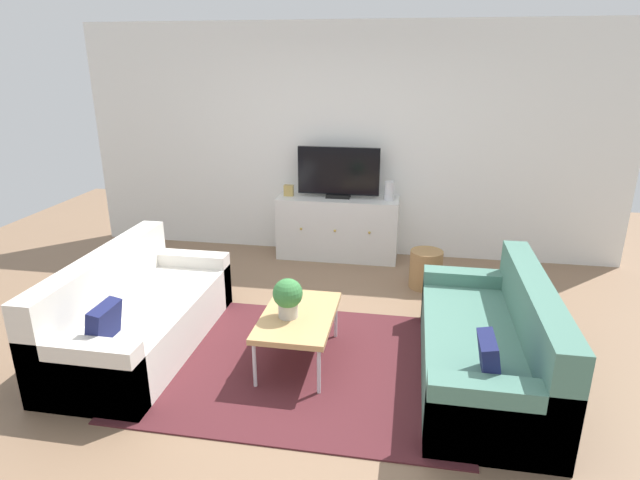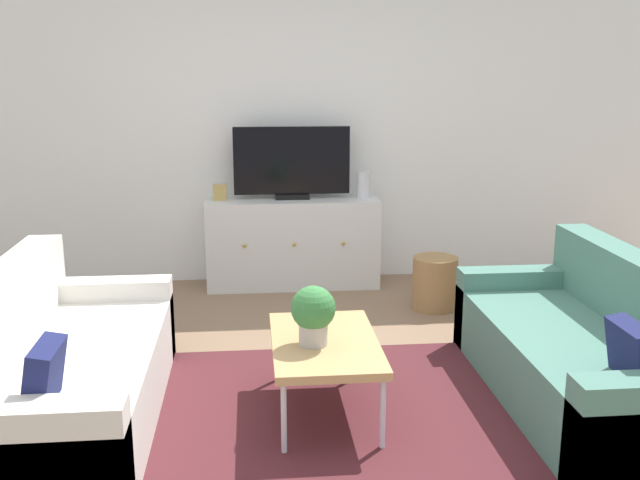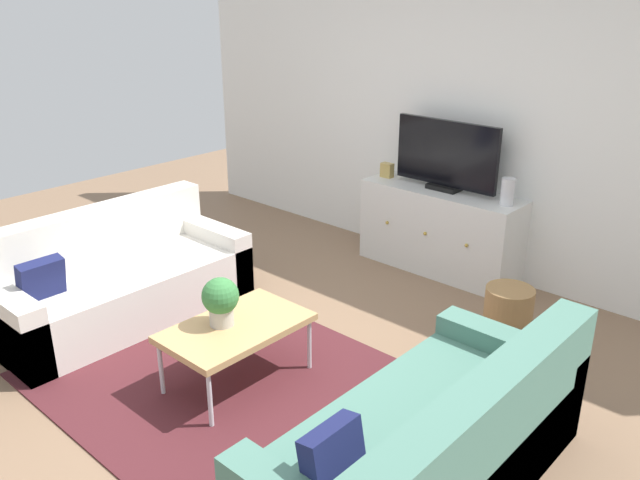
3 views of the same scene
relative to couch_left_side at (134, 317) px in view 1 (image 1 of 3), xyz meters
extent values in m
plane|color=#84664C|center=(1.44, 0.10, -0.27)|extent=(10.00, 10.00, 0.00)
cube|color=white|center=(1.44, 2.65, 1.08)|extent=(6.40, 0.12, 2.70)
cube|color=#4C1E23|center=(1.44, -0.05, -0.26)|extent=(2.50, 1.90, 0.01)
cube|color=silver|center=(0.09, 0.00, -0.06)|extent=(0.86, 1.88, 0.41)
cube|color=silver|center=(-0.24, 0.00, 0.13)|extent=(0.20, 1.88, 0.80)
cube|color=silver|center=(0.09, 0.86, 0.00)|extent=(0.86, 0.18, 0.53)
cube|color=silver|center=(0.09, -0.85, 0.00)|extent=(0.86, 0.18, 0.53)
cube|color=#191E4C|center=(0.14, -0.61, 0.26)|extent=(0.15, 0.30, 0.31)
cube|color=#4C7A6B|center=(2.79, 0.00, -0.06)|extent=(0.86, 1.88, 0.41)
cube|color=#4C7A6B|center=(3.11, 0.00, 0.13)|extent=(0.20, 1.88, 0.80)
cube|color=#4C7A6B|center=(2.79, 0.86, 0.00)|extent=(0.86, 0.18, 0.53)
cube|color=#4C7A6B|center=(2.79, -0.85, 0.00)|extent=(0.86, 0.18, 0.53)
cube|color=#191E4C|center=(2.74, -0.61, 0.26)|extent=(0.15, 0.30, 0.31)
cube|color=tan|center=(1.39, 0.01, 0.12)|extent=(0.55, 0.90, 0.04)
cylinder|color=silver|center=(1.16, -0.40, -0.08)|extent=(0.03, 0.03, 0.37)
cylinder|color=silver|center=(1.63, -0.40, -0.08)|extent=(0.03, 0.03, 0.37)
cylinder|color=silver|center=(1.16, 0.42, -0.08)|extent=(0.03, 0.03, 0.37)
cylinder|color=silver|center=(1.63, 0.42, -0.08)|extent=(0.03, 0.03, 0.37)
cylinder|color=#B7B2A8|center=(1.33, -0.04, 0.20)|extent=(0.15, 0.15, 0.11)
sphere|color=#387A3D|center=(1.33, -0.04, 0.34)|extent=(0.23, 0.23, 0.23)
cube|color=silver|center=(1.36, 2.37, 0.10)|extent=(1.43, 0.44, 0.74)
sphere|color=#B79338|center=(0.96, 2.14, 0.14)|extent=(0.03, 0.03, 0.03)
sphere|color=#B79338|center=(1.36, 2.14, 0.14)|extent=(0.03, 0.03, 0.03)
sphere|color=#B79338|center=(1.76, 2.14, 0.14)|extent=(0.03, 0.03, 0.03)
cube|color=black|center=(1.36, 2.39, 0.49)|extent=(0.28, 0.16, 0.04)
cube|color=black|center=(1.36, 2.39, 0.79)|extent=(0.95, 0.04, 0.55)
cylinder|color=silver|center=(1.96, 2.37, 0.58)|extent=(0.11, 0.11, 0.22)
cube|color=tan|center=(0.77, 2.37, 0.54)|extent=(0.11, 0.07, 0.13)
cylinder|color=#9E7547|center=(2.40, 1.65, -0.07)|extent=(0.34, 0.34, 0.40)
camera|label=1|loc=(2.20, -3.57, 2.03)|focal=29.51mm
camera|label=2|loc=(1.02, -3.54, 1.54)|focal=40.76mm
camera|label=3|loc=(4.17, -2.26, 2.11)|focal=36.53mm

